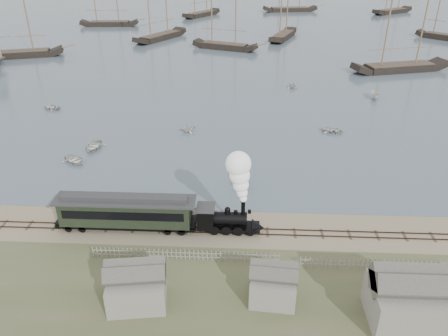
{
  "coord_description": "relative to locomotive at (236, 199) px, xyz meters",
  "views": [
    {
      "loc": [
        -0.93,
        -41.57,
        28.98
      ],
      "look_at": [
        -3.26,
        6.41,
        3.5
      ],
      "focal_mm": 35.0,
      "sensor_mm": 36.0,
      "label": 1
    }
  ],
  "objects": [
    {
      "name": "locomotive",
      "position": [
        0.0,
        0.0,
        0.0
      ],
      "size": [
        7.43,
        2.77,
        9.26
      ],
      "color": "black",
      "rests_on": "ground"
    },
    {
      "name": "passenger_coach",
      "position": [
        -12.15,
        0.0,
        -1.93
      ],
      "size": [
        15.41,
        2.97,
        3.74
      ],
      "color": "black",
      "rests_on": "ground"
    },
    {
      "name": "rowboat_5",
      "position": [
        26.84,
        46.22,
        -3.5
      ],
      "size": [
        3.86,
        1.9,
        1.43
      ],
      "primitive_type": "imported",
      "rotation": [
        0.0,
        0.0,
        3.0
      ],
      "color": "silver",
      "rests_on": "harbor_water"
    },
    {
      "name": "rowboat_6",
      "position": [
        -36.0,
        37.29,
        -3.84
      ],
      "size": [
        3.68,
        4.29,
        0.75
      ],
      "primitive_type": "imported",
      "rotation": [
        0.0,
        0.0,
        4.36
      ],
      "color": "silver",
      "rests_on": "harbor_water"
    },
    {
      "name": "shed_left",
      "position": [
        -8.48,
        -11.0,
        -4.27
      ],
      "size": [
        5.0,
        4.0,
        4.1
      ],
      "primitive_type": null,
      "color": "gray",
      "rests_on": "ground"
    },
    {
      "name": "shed_mid",
      "position": [
        3.52,
        -10.0,
        -4.27
      ],
      "size": [
        4.0,
        3.5,
        3.6
      ],
      "primitive_type": null,
      "color": "gray",
      "rests_on": "ground"
    },
    {
      "name": "schooner_4",
      "position": [
        38.2,
        67.52,
        5.79
      ],
      "size": [
        24.87,
        12.0,
        20.0
      ],
      "primitive_type": null,
      "rotation": [
        0.0,
        0.0,
        0.28
      ],
      "color": "black",
      "rests_on": "harbor_water"
    },
    {
      "name": "schooner_0",
      "position": [
        -60.91,
        76.52,
        5.79
      ],
      "size": [
        23.59,
        12.08,
        20.0
      ],
      "primitive_type": null,
      "rotation": [
        0.0,
        0.0,
        0.31
      ],
      "color": "black",
      "rests_on": "harbor_water"
    },
    {
      "name": "rowboat_8",
      "position": [
        -22.47,
        20.24,
        -3.77
      ],
      "size": [
        4.46,
        3.32,
        0.88
      ],
      "primitive_type": "imported",
      "rotation": [
        0.0,
        0.0,
        6.22
      ],
      "color": "silver",
      "rests_on": "harbor_water"
    },
    {
      "name": "beached_dinghy",
      "position": [
        -5.26,
        3.03,
        -3.9
      ],
      "size": [
        2.82,
        3.76,
        0.74
      ],
      "primitive_type": "imported",
      "rotation": [
        0.0,
        0.0,
        1.5
      ],
      "color": "silver",
      "rests_on": "ground"
    },
    {
      "name": "harbor_water",
      "position": [
        1.52,
        172.0,
        -4.24
      ],
      "size": [
        600.0,
        336.0,
        0.06
      ],
      "primitive_type": "cube",
      "color": "#445561",
      "rests_on": "ground"
    },
    {
      "name": "picket_fence_west",
      "position": [
        -4.98,
        -5.0,
        -4.27
      ],
      "size": [
        19.0,
        0.1,
        1.2
      ],
      "primitive_type": null,
      "color": "gray",
      "rests_on": "ground"
    },
    {
      "name": "schooner_2",
      "position": [
        -5.43,
        88.84,
        5.79
      ],
      "size": [
        19.54,
        10.82,
        20.0
      ],
      "primitive_type": null,
      "rotation": [
        0.0,
        0.0,
        -0.35
      ],
      "color": "black",
      "rests_on": "harbor_water"
    },
    {
      "name": "schooner_3",
      "position": [
        12.55,
        104.4,
        5.79
      ],
      "size": [
        10.91,
        19.86,
        20.0
      ],
      "primitive_type": null,
      "rotation": [
        0.0,
        0.0,
        1.22
      ],
      "color": "black",
      "rests_on": "harbor_water"
    },
    {
      "name": "schooner_1",
      "position": [
        -26.53,
        101.5,
        5.79
      ],
      "size": [
        15.15,
        21.31,
        20.0
      ],
      "primitive_type": null,
      "rotation": [
        0.0,
        0.0,
        1.05
      ],
      "color": "black",
      "rests_on": "harbor_water"
    },
    {
      "name": "rowboat_2",
      "position": [
        0.34,
        10.03,
        -3.53
      ],
      "size": [
        3.71,
        1.87,
        1.37
      ],
      "primitive_type": "imported",
      "rotation": [
        0.0,
        0.0,
        3.3
      ],
      "color": "silver",
      "rests_on": "harbor_water"
    },
    {
      "name": "ground",
      "position": [
        1.52,
        2.0,
        -4.27
      ],
      "size": [
        600.0,
        600.0,
        0.0
      ],
      "primitive_type": "plane",
      "color": "gray",
      "rests_on": "ground"
    },
    {
      "name": "picket_fence_east",
      "position": [
        14.02,
        -5.5,
        -4.27
      ],
      "size": [
        15.0,
        0.1,
        1.2
      ],
      "primitive_type": null,
      "color": "gray",
      "rests_on": "ground"
    },
    {
      "name": "shed_right",
      "position": [
        14.52,
        -12.0,
        -4.27
      ],
      "size": [
        6.0,
        5.0,
        5.1
      ],
      "primitive_type": null,
      "color": "gray",
      "rests_on": "ground"
    },
    {
      "name": "rowboat_0",
      "position": [
        -23.76,
        15.54,
        -3.81
      ],
      "size": [
        4.6,
        4.78,
        0.81
      ],
      "primitive_type": "imported",
      "rotation": [
        0.0,
        0.0,
        0.9
      ],
      "color": "silver",
      "rests_on": "harbor_water"
    },
    {
      "name": "rowboat_1",
      "position": [
        -8.71,
        27.61,
        -3.52
      ],
      "size": [
        3.15,
        3.34,
        1.4
      ],
      "primitive_type": "imported",
      "rotation": [
        0.0,
        0.0,
        1.97
      ],
      "color": "silver",
      "rests_on": "harbor_water"
    },
    {
      "name": "rail_track",
      "position": [
        1.52,
        0.0,
        -4.23
      ],
      "size": [
        120.0,
        1.8,
        0.16
      ],
      "color": "#31221B",
      "rests_on": "ground"
    },
    {
      "name": "rowboat_7",
      "position": [
        10.9,
        52.47,
        -3.49
      ],
      "size": [
        3.49,
        3.32,
        1.44
      ],
      "primitive_type": "imported",
      "rotation": [
        0.0,
        0.0,
        0.46
      ],
      "color": "silver",
      "rests_on": "harbor_water"
    },
    {
      "name": "rowboat_3",
      "position": [
        15.48,
        28.53,
        -3.84
      ],
      "size": [
        3.68,
        4.29,
        0.75
      ],
      "primitive_type": "imported",
      "rotation": [
        0.0,
        0.0,
        1.22
      ],
      "color": "silver",
      "rests_on": "harbor_water"
    }
  ]
}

